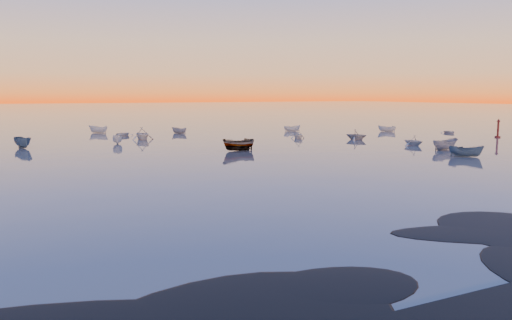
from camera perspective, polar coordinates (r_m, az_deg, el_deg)
ground at (r=118.15m, az=-13.96°, el=3.80°), size 600.00×600.00×0.00m
moored_fleet at (r=73.05m, az=-6.05°, el=1.79°), size 124.00×58.00×1.20m
boat_near_center at (r=69.97m, az=20.78°, el=1.08°), size 2.05×4.37×1.48m
boat_near_right at (r=74.44m, az=17.53°, el=1.58°), size 3.43×1.92×1.14m
channel_marker at (r=93.56m, az=25.93°, el=3.13°), size 0.92×0.92×3.29m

